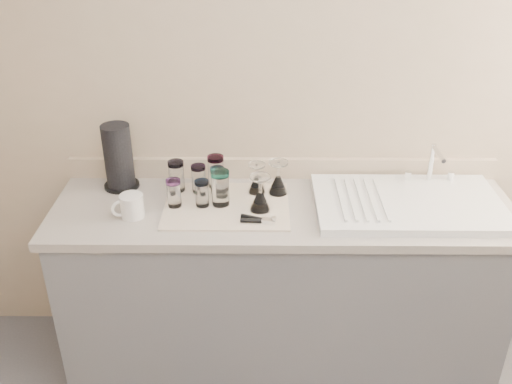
{
  "coord_description": "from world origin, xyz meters",
  "views": [
    {
      "loc": [
        -0.11,
        -0.99,
        2.17
      ],
      "look_at": [
        -0.12,
        1.15,
        1.0
      ],
      "focal_mm": 40.0,
      "sensor_mm": 36.0,
      "label": 1
    }
  ],
  "objects_px": {
    "tumbler_extra": "(216,171)",
    "paper_towel_roll": "(118,158)",
    "tumbler_purple": "(217,180)",
    "tumbler_magenta": "(174,193)",
    "goblet_back_right": "(278,182)",
    "goblet_front_left": "(260,198)",
    "tumbler_blue": "(202,193)",
    "sink_unit": "(408,203)",
    "tumbler_teal": "(176,176)",
    "white_mug": "(131,206)",
    "tumbler_lavender": "(220,188)",
    "goblet_back_left": "(257,183)",
    "tumbler_cyan": "(199,179)",
    "can_opener": "(258,220)"
  },
  "relations": [
    {
      "from": "tumbler_extra",
      "to": "paper_towel_roll",
      "type": "height_order",
      "value": "paper_towel_roll"
    },
    {
      "from": "sink_unit",
      "to": "tumbler_magenta",
      "type": "distance_m",
      "value": 1.04
    },
    {
      "from": "tumbler_lavender",
      "to": "tumbler_teal",
      "type": "bearing_deg",
      "value": 148.71
    },
    {
      "from": "tumbler_blue",
      "to": "tumbler_extra",
      "type": "bearing_deg",
      "value": 75.11
    },
    {
      "from": "goblet_back_right",
      "to": "tumbler_lavender",
      "type": "bearing_deg",
      "value": -157.13
    },
    {
      "from": "tumbler_extra",
      "to": "goblet_back_left",
      "type": "relative_size",
      "value": 1.08
    },
    {
      "from": "sink_unit",
      "to": "goblet_back_left",
      "type": "distance_m",
      "value": 0.68
    },
    {
      "from": "tumbler_extra",
      "to": "goblet_back_right",
      "type": "relative_size",
      "value": 0.98
    },
    {
      "from": "tumbler_teal",
      "to": "white_mug",
      "type": "relative_size",
      "value": 0.97
    },
    {
      "from": "tumbler_blue",
      "to": "paper_towel_roll",
      "type": "distance_m",
      "value": 0.45
    },
    {
      "from": "tumbler_cyan",
      "to": "tumbler_magenta",
      "type": "distance_m",
      "value": 0.16
    },
    {
      "from": "tumbler_lavender",
      "to": "goblet_back_right",
      "type": "distance_m",
      "value": 0.28
    },
    {
      "from": "sink_unit",
      "to": "can_opener",
      "type": "distance_m",
      "value": 0.68
    },
    {
      "from": "tumbler_cyan",
      "to": "goblet_front_left",
      "type": "distance_m",
      "value": 0.32
    },
    {
      "from": "tumbler_cyan",
      "to": "white_mug",
      "type": "xyz_separation_m",
      "value": [
        -0.27,
        -0.21,
        -0.02
      ]
    },
    {
      "from": "tumbler_lavender",
      "to": "goblet_back_right",
      "type": "height_order",
      "value": "tumbler_lavender"
    },
    {
      "from": "tumbler_purple",
      "to": "tumbler_blue",
      "type": "xyz_separation_m",
      "value": [
        -0.06,
        -0.11,
        -0.0
      ]
    },
    {
      "from": "tumbler_teal",
      "to": "white_mug",
      "type": "bearing_deg",
      "value": -126.52
    },
    {
      "from": "tumbler_lavender",
      "to": "tumbler_extra",
      "type": "xyz_separation_m",
      "value": [
        -0.03,
        0.17,
        -0.0
      ]
    },
    {
      "from": "tumbler_magenta",
      "to": "paper_towel_roll",
      "type": "distance_m",
      "value": 0.35
    },
    {
      "from": "tumbler_magenta",
      "to": "goblet_back_right",
      "type": "distance_m",
      "value": 0.48
    },
    {
      "from": "tumbler_teal",
      "to": "tumbler_magenta",
      "type": "relative_size",
      "value": 1.15
    },
    {
      "from": "goblet_front_left",
      "to": "tumbler_blue",
      "type": "bearing_deg",
      "value": 172.42
    },
    {
      "from": "tumbler_purple",
      "to": "tumbler_extra",
      "type": "height_order",
      "value": "tumbler_extra"
    },
    {
      "from": "tumbler_cyan",
      "to": "tumbler_purple",
      "type": "xyz_separation_m",
      "value": [
        0.09,
        -0.01,
        -0.0
      ]
    },
    {
      "from": "tumbler_purple",
      "to": "tumbler_extra",
      "type": "bearing_deg",
      "value": 99.82
    },
    {
      "from": "tumbler_lavender",
      "to": "can_opener",
      "type": "bearing_deg",
      "value": -42.25
    },
    {
      "from": "sink_unit",
      "to": "tumbler_extra",
      "type": "bearing_deg",
      "value": 168.6
    },
    {
      "from": "goblet_back_left",
      "to": "paper_towel_roll",
      "type": "height_order",
      "value": "paper_towel_roll"
    },
    {
      "from": "tumbler_purple",
      "to": "tumbler_magenta",
      "type": "height_order",
      "value": "tumbler_purple"
    },
    {
      "from": "tumbler_teal",
      "to": "tumbler_magenta",
      "type": "bearing_deg",
      "value": -87.29
    },
    {
      "from": "tumbler_teal",
      "to": "goblet_front_left",
      "type": "xyz_separation_m",
      "value": [
        0.38,
        -0.17,
        -0.02
      ]
    },
    {
      "from": "tumbler_magenta",
      "to": "goblet_back_right",
      "type": "height_order",
      "value": "goblet_back_right"
    },
    {
      "from": "tumbler_cyan",
      "to": "can_opener",
      "type": "height_order",
      "value": "tumbler_cyan"
    },
    {
      "from": "tumbler_teal",
      "to": "goblet_front_left",
      "type": "relative_size",
      "value": 0.9
    },
    {
      "from": "tumbler_magenta",
      "to": "tumbler_blue",
      "type": "height_order",
      "value": "tumbler_magenta"
    },
    {
      "from": "tumbler_blue",
      "to": "tumbler_extra",
      "type": "xyz_separation_m",
      "value": [
        0.05,
        0.18,
        0.02
      ]
    },
    {
      "from": "tumbler_magenta",
      "to": "tumbler_lavender",
      "type": "xyz_separation_m",
      "value": [
        0.2,
        0.02,
        0.02
      ]
    },
    {
      "from": "tumbler_cyan",
      "to": "can_opener",
      "type": "bearing_deg",
      "value": -44.25
    },
    {
      "from": "goblet_back_left",
      "to": "goblet_front_left",
      "type": "bearing_deg",
      "value": -84.58
    },
    {
      "from": "tumbler_teal",
      "to": "goblet_front_left",
      "type": "height_order",
      "value": "goblet_front_left"
    },
    {
      "from": "tumbler_blue",
      "to": "goblet_front_left",
      "type": "bearing_deg",
      "value": -7.58
    },
    {
      "from": "sink_unit",
      "to": "tumbler_blue",
      "type": "xyz_separation_m",
      "value": [
        -0.91,
        -0.01,
        0.05
      ]
    },
    {
      "from": "tumbler_lavender",
      "to": "goblet_back_left",
      "type": "distance_m",
      "value": 0.2
    },
    {
      "from": "tumbler_blue",
      "to": "tumbler_extra",
      "type": "distance_m",
      "value": 0.19
    },
    {
      "from": "tumbler_magenta",
      "to": "tumbler_extra",
      "type": "distance_m",
      "value": 0.25
    },
    {
      "from": "tumbler_magenta",
      "to": "goblet_back_left",
      "type": "bearing_deg",
      "value": 19.79
    },
    {
      "from": "goblet_back_right",
      "to": "goblet_front_left",
      "type": "xyz_separation_m",
      "value": [
        -0.08,
        -0.15,
        0.0
      ]
    },
    {
      "from": "tumbler_cyan",
      "to": "paper_towel_roll",
      "type": "distance_m",
      "value": 0.39
    },
    {
      "from": "tumbler_cyan",
      "to": "tumbler_extra",
      "type": "bearing_deg",
      "value": 36.49
    }
  ]
}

